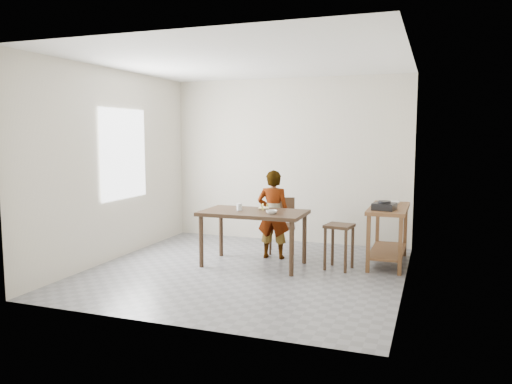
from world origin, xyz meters
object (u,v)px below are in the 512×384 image
(child, at_px, (273,214))
(stool, at_px, (339,247))
(dining_table, at_px, (254,238))
(dining_chair, at_px, (282,226))
(prep_counter, at_px, (388,235))

(child, relative_size, stool, 2.12)
(dining_table, xyz_separation_m, stool, (1.13, 0.20, -0.07))
(child, xyz_separation_m, dining_chair, (0.01, 0.38, -0.23))
(child, distance_m, stool, 1.10)
(dining_chair, height_order, stool, dining_chair)
(dining_table, bearing_deg, stool, 9.83)
(prep_counter, bearing_deg, stool, -139.30)
(dining_table, relative_size, dining_chair, 1.71)
(prep_counter, bearing_deg, dining_table, -157.85)
(prep_counter, distance_m, stool, 0.78)
(dining_table, distance_m, child, 0.56)
(child, xyz_separation_m, stool, (1.01, -0.28, -0.34))
(stool, bearing_deg, prep_counter, 40.70)
(prep_counter, xyz_separation_m, child, (-1.59, -0.22, 0.24))
(dining_chair, distance_m, stool, 1.19)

